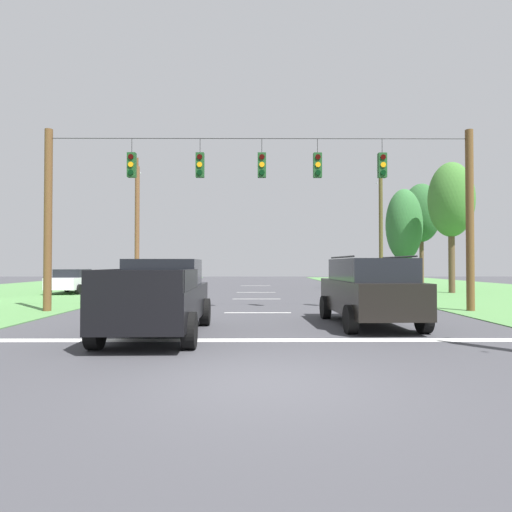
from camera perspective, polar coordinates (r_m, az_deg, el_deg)
ground_plane at (r=7.05m, az=0.95°, el=-15.97°), size 120.00×120.00×0.00m
stop_bar_stripe at (r=10.69m, az=0.51°, el=-10.83°), size 13.73×0.45×0.01m
lane_dash_0 at (r=16.63m, az=0.22°, el=-7.35°), size 2.50×0.15×0.01m
lane_dash_1 at (r=23.21m, az=0.07°, el=-5.58°), size 2.50×0.15×0.01m
lane_dash_2 at (r=28.71m, az=0.00°, el=-4.73°), size 2.50×0.15×0.01m
lane_dash_3 at (r=37.70m, az=-0.07°, el=-3.87°), size 2.50×0.15×0.01m
overhead_signal_span at (r=17.11m, az=0.43°, el=6.39°), size 16.62×0.31×7.05m
pickup_truck at (r=11.62m, az=-12.34°, el=-5.24°), size 2.37×5.44×1.95m
suv_black at (r=13.58m, az=14.43°, el=-4.24°), size 2.36×4.87×2.05m
distant_car_crossing_white at (r=29.91m, az=-22.64°, el=-2.99°), size 2.08×4.33×1.52m
utility_pole_mid_right at (r=31.43m, az=15.87°, el=4.24°), size 0.26×1.89×9.37m
utility_pole_near_left at (r=32.00m, az=-15.15°, el=3.72°), size 0.32×1.70×9.33m
tree_roadside_right at (r=30.66m, az=23.95°, el=6.58°), size 2.81×2.81×8.30m
tree_roadside_far_right at (r=37.48m, az=20.62°, el=5.19°), size 2.97×2.97×8.25m
tree_roadside_left at (r=32.97m, az=18.62°, el=3.80°), size 2.54×2.54×7.18m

